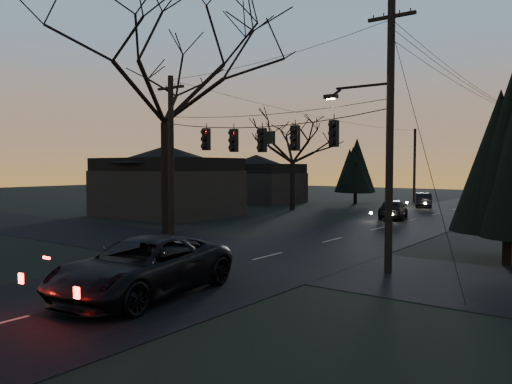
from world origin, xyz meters
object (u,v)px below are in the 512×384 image
Objects in this scene: utility_pole_left at (172,244)px; sedan_oncoming_b at (423,200)px; bare_tree_left at (164,77)px; suv_near at (143,268)px; evergreen_right at (509,154)px; sedan_oncoming_a at (393,209)px; utility_pole_right at (388,273)px; utility_pole_far_l at (414,202)px.

utility_pole_left reaches higher than sedan_oncoming_b.
bare_tree_left reaches higher than suv_near.
sedan_oncoming_b is (-11.97, 26.30, -3.79)m from evergreen_right.
sedan_oncoming_a is at bearing 75.77° from utility_pole_left.
utility_pole_left is 30.67m from sedan_oncoming_b.
utility_pole_right reaches higher than utility_pole_far_l.
utility_pole_left is 0.65× the size of bare_tree_left.
bare_tree_left is 19.40m from sedan_oncoming_a.
evergreen_right is at bearing 48.41° from suv_near.
utility_pole_left is 1.93× the size of sedan_oncoming_a.
utility_pole_right is 0.77× the size of bare_tree_left.
evergreen_right is 1.22× the size of suv_near.
suv_near is (-4.70, -7.71, 0.88)m from utility_pole_right.
sedan_oncoming_a is (-2.19, 25.87, -0.13)m from suv_near.
utility_pole_left is 16.00m from evergreen_right.
suv_near is (-7.97, -11.94, -3.58)m from evergreen_right.
bare_tree_left is at bearing 141.76° from utility_pole_left.
utility_pole_far_l is at bearing 91.00° from suv_near.
utility_pole_right is 1.25× the size of utility_pole_far_l.
utility_pole_right is 11.50m from utility_pole_left.
utility_pole_far_l is (0.00, 36.00, 0.00)m from utility_pole_left.
evergreen_right is (17.85, 1.80, -4.63)m from bare_tree_left.
utility_pole_far_l is at bearing 90.00° from utility_pole_left.
utility_pole_right is at bearing 50.77° from suv_near.
suv_near is at bearing -121.38° from utility_pole_right.
suv_near reaches higher than sedan_oncoming_a.
sedan_oncoming_b is at bearing -62.89° from utility_pole_far_l.
utility_pole_far_l is 44.24m from suv_near.
utility_pole_left is 9.90m from bare_tree_left.
bare_tree_left is (-3.08, 2.43, 9.09)m from utility_pole_left.
utility_pole_left reaches higher than suv_near.
sedan_oncoming_a is (7.69, 15.74, -8.34)m from bare_tree_left.
bare_tree_left is 18.53m from evergreen_right.
sedan_oncoming_a is at bearing 78.18° from sedan_oncoming_b.
evergreen_right is at bearing 94.34° from sedan_oncoming_b.
utility_pole_right is at bearing -72.28° from utility_pole_far_l.
utility_pole_left is (-11.50, 0.00, 0.00)m from utility_pole_right.
utility_pole_right is 1.58× the size of suv_near.
utility_pole_far_l is 6.18m from sedan_oncoming_b.
utility_pole_right is 9.07m from suv_near.
suv_near is (6.80, -7.71, 0.88)m from utility_pole_left.
utility_pole_far_l is 1.03× the size of evergreen_right.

